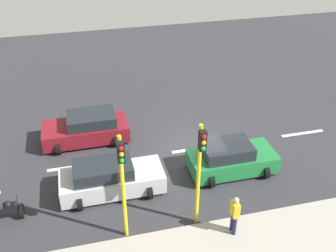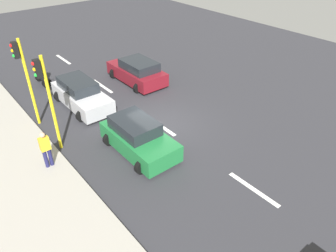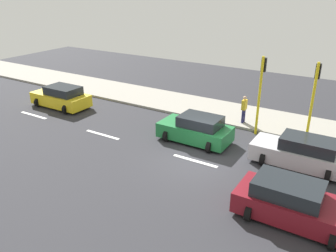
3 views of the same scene
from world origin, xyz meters
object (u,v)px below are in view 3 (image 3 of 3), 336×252
at_px(car_yellow_cab, 61,97).
at_px(car_maroon, 294,203).
at_px(traffic_light_midblock, 314,92).
at_px(car_green, 196,129).
at_px(pedestrian_near_signal, 244,108).
at_px(traffic_light_corner, 261,85).
at_px(car_silver, 301,153).

bearing_deg(car_yellow_cab, car_maroon, -104.43).
bearing_deg(traffic_light_midblock, car_green, 118.15).
relative_size(car_yellow_cab, car_maroon, 0.98).
bearing_deg(car_green, pedestrian_near_signal, -20.10).
bearing_deg(traffic_light_corner, car_yellow_cab, 101.51).
height_order(car_yellow_cab, car_maroon, same).
bearing_deg(car_maroon, car_green, 55.81).
bearing_deg(pedestrian_near_signal, car_green, 159.90).
bearing_deg(car_silver, traffic_light_corner, 48.11).
relative_size(car_silver, car_yellow_cab, 1.04).
bearing_deg(car_green, car_silver, -89.03).
xyz_separation_m(car_silver, traffic_light_corner, (2.71, 3.02, 2.22)).
height_order(car_silver, car_yellow_cab, same).
relative_size(car_yellow_cab, pedestrian_near_signal, 2.48).
relative_size(car_green, traffic_light_corner, 0.87).
xyz_separation_m(car_silver, pedestrian_near_signal, (3.58, 4.15, 0.35)).
xyz_separation_m(car_maroon, traffic_light_midblock, (6.99, 0.92, 2.22)).
distance_m(car_silver, car_maroon, 4.33).
xyz_separation_m(car_silver, car_yellow_cab, (0.04, 16.12, 0.00)).
relative_size(car_yellow_cab, traffic_light_corner, 0.93).
bearing_deg(traffic_light_corner, pedestrian_near_signal, 52.48).
xyz_separation_m(car_yellow_cab, car_maroon, (-4.32, -16.78, 0.00)).
height_order(car_yellow_cab, traffic_light_corner, traffic_light_corner).
xyz_separation_m(car_maroon, pedestrian_near_signal, (7.86, 4.82, 0.35)).
relative_size(car_silver, traffic_light_midblock, 0.97).
xyz_separation_m(car_maroon, traffic_light_corner, (6.99, 3.68, 2.22)).
bearing_deg(traffic_light_corner, car_silver, -131.89).
bearing_deg(car_silver, car_green, 90.97).
xyz_separation_m(car_yellow_cab, traffic_light_midblock, (2.67, -15.86, 2.22)).
height_order(car_yellow_cab, pedestrian_near_signal, pedestrian_near_signal).
relative_size(pedestrian_near_signal, traffic_light_corner, 0.38).
xyz_separation_m(car_green, traffic_light_midblock, (2.80, -5.24, 2.22)).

